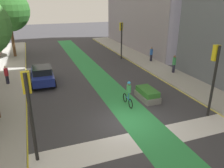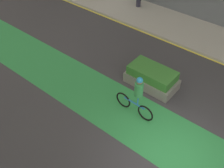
{
  "view_description": "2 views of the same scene",
  "coord_description": "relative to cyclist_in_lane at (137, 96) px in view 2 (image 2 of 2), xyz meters",
  "views": [
    {
      "loc": [
        -5.15,
        -10.86,
        7.15
      ],
      "look_at": [
        0.21,
        3.69,
        1.15
      ],
      "focal_mm": 35.59,
      "sensor_mm": 36.0,
      "label": 1
    },
    {
      "loc": [
        -5.2,
        -1.68,
        7.91
      ],
      "look_at": [
        0.41,
        2.91,
        1.38
      ],
      "focal_mm": 43.89,
      "sensor_mm": 36.0,
      "label": 2
    }
  ],
  "objects": [
    {
      "name": "median_planter",
      "position": [
        1.78,
        0.45,
        -0.57
      ],
      "size": [
        1.15,
        2.17,
        0.85
      ],
      "color": "slate",
      "rests_on": "ground_plane"
    },
    {
      "name": "bike_lane_paint",
      "position": [
        -0.22,
        -2.1,
        -0.97
      ],
      "size": [
        2.4,
        60.0,
        0.01
      ],
      "primitive_type": "cube",
      "color": "#2D8C47",
      "rests_on": "ground_plane"
    },
    {
      "name": "ground_plane",
      "position": [
        -0.85,
        -2.1,
        -0.97
      ],
      "size": [
        120.0,
        120.0,
        0.0
      ],
      "primitive_type": "plane",
      "color": "#38383D"
    },
    {
      "name": "cyclist_in_lane",
      "position": [
        0.0,
        0.0,
        0.0
      ],
      "size": [
        0.32,
        1.73,
        1.86
      ],
      "color": "black",
      "rests_on": "ground_plane"
    }
  ]
}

